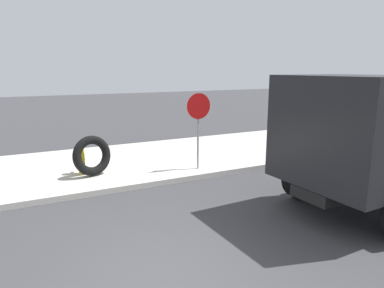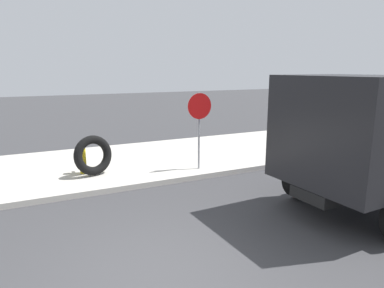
# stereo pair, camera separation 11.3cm
# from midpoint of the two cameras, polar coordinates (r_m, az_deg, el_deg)

# --- Properties ---
(ground_plane) EXTENTS (80.00, 80.00, 0.00)m
(ground_plane) POSITION_cam_midpoint_polar(r_m,az_deg,el_deg) (5.67, -5.14, -21.17)
(ground_plane) COLOR #38383A
(sidewalk_curb) EXTENTS (36.00, 5.00, 0.15)m
(sidewalk_curb) POSITION_cam_midpoint_polar(r_m,az_deg,el_deg) (11.47, -17.26, -3.69)
(sidewalk_curb) COLOR #BCB7AD
(sidewalk_curb) RESTS_ON ground
(fire_hydrant) EXTENTS (0.22, 0.49, 0.91)m
(fire_hydrant) POSITION_cam_midpoint_polar(r_m,az_deg,el_deg) (10.45, -18.06, -2.10)
(fire_hydrant) COLOR yellow
(fire_hydrant) RESTS_ON sidewalk_curb
(loose_tire) EXTENTS (1.20, 0.69, 1.16)m
(loose_tire) POSITION_cam_midpoint_polar(r_m,az_deg,el_deg) (10.16, -16.46, -1.85)
(loose_tire) COLOR black
(loose_tire) RESTS_ON sidewalk_curb
(stop_sign) EXTENTS (0.76, 0.08, 2.29)m
(stop_sign) POSITION_cam_midpoint_polar(r_m,az_deg,el_deg) (10.20, 0.73, 4.50)
(stop_sign) COLOR gray
(stop_sign) RESTS_ON sidewalk_curb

